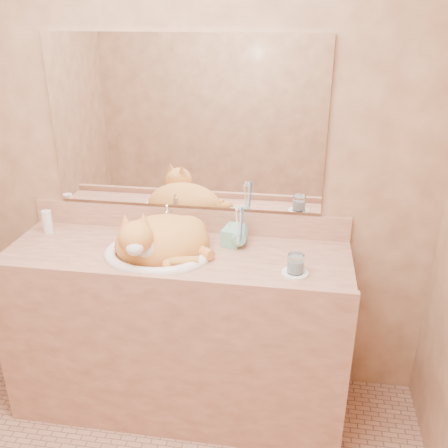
% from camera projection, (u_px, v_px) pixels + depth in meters
% --- Properties ---
extents(wall_back, '(2.40, 0.02, 2.50)m').
position_uv_depth(wall_back, '(186.00, 153.00, 2.37)').
color(wall_back, brown).
rests_on(wall_back, ground).
extents(vanity_counter, '(1.60, 0.55, 0.85)m').
position_uv_depth(vanity_counter, '(179.00, 331.00, 2.46)').
color(vanity_counter, brown).
rests_on(vanity_counter, floor).
extents(mirror, '(1.30, 0.02, 0.80)m').
position_uv_depth(mirror, '(185.00, 124.00, 2.30)').
color(mirror, white).
rests_on(mirror, wall_back).
extents(sink_basin, '(0.55, 0.49, 0.15)m').
position_uv_depth(sink_basin, '(157.00, 240.00, 2.25)').
color(sink_basin, white).
rests_on(sink_basin, vanity_counter).
extents(faucet, '(0.05, 0.11, 0.16)m').
position_uv_depth(faucet, '(167.00, 223.00, 2.41)').
color(faucet, white).
rests_on(faucet, vanity_counter).
extents(cat, '(0.54, 0.50, 0.24)m').
position_uv_depth(cat, '(160.00, 238.00, 2.26)').
color(cat, '#CA792E').
rests_on(cat, sink_basin).
extents(soap_dispenser, '(0.10, 0.10, 0.19)m').
position_uv_depth(soap_dispenser, '(229.00, 230.00, 2.30)').
color(soap_dispenser, '#71B698').
rests_on(soap_dispenser, vanity_counter).
extents(toothbrush_cup, '(0.13, 0.13, 0.10)m').
position_uv_depth(toothbrush_cup, '(239.00, 241.00, 2.29)').
color(toothbrush_cup, '#71B698').
rests_on(toothbrush_cup, vanity_counter).
extents(toothbrushes, '(0.04, 0.04, 0.23)m').
position_uv_depth(toothbrushes, '(240.00, 225.00, 2.26)').
color(toothbrushes, white).
rests_on(toothbrushes, toothbrush_cup).
extents(saucer, '(0.11, 0.11, 0.01)m').
position_uv_depth(saucer, '(295.00, 273.00, 2.11)').
color(saucer, white).
rests_on(saucer, vanity_counter).
extents(water_glass, '(0.07, 0.07, 0.08)m').
position_uv_depth(water_glass, '(296.00, 263.00, 2.09)').
color(water_glass, silver).
rests_on(water_glass, saucer).
extents(lotion_bottle, '(0.05, 0.05, 0.12)m').
position_uv_depth(lotion_bottle, '(47.00, 222.00, 2.48)').
color(lotion_bottle, white).
rests_on(lotion_bottle, vanity_counter).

